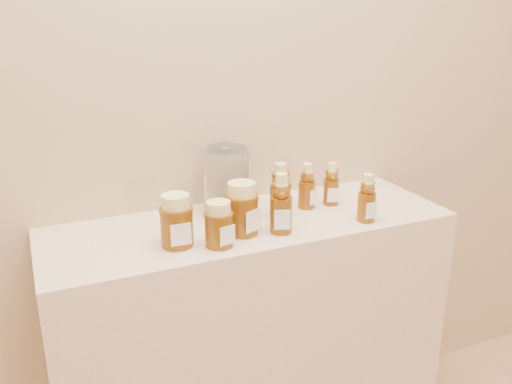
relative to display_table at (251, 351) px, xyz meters
name	(u,v)px	position (x,y,z in m)	size (l,w,h in m)	color
wall_back	(224,58)	(0.00, 0.20, 0.90)	(3.50, 0.02, 2.70)	tan
display_table	(251,351)	(0.00, 0.00, 0.00)	(1.20, 0.40, 0.90)	beige
bear_bottle_back_left	(280,188)	(0.09, -0.01, 0.55)	(0.07, 0.07, 0.19)	#5E2E07
bear_bottle_back_mid	(307,183)	(0.20, 0.03, 0.53)	(0.06, 0.06, 0.16)	#5E2E07
bear_bottle_back_right	(331,181)	(0.29, 0.03, 0.53)	(0.05, 0.05, 0.15)	#5E2E07
bear_bottle_front_left	(281,199)	(0.05, -0.11, 0.55)	(0.07, 0.07, 0.19)	#5E2E07
bear_bottle_front_right	(367,195)	(0.31, -0.13, 0.53)	(0.06, 0.06, 0.16)	#5E2E07
honey_jar_left	(176,220)	(-0.24, -0.08, 0.52)	(0.09, 0.09, 0.14)	#5E2E07
honey_jar_back	(242,208)	(-0.06, -0.07, 0.52)	(0.09, 0.09, 0.15)	#5E2E07
honey_jar_front	(219,224)	(-0.14, -0.12, 0.51)	(0.08, 0.08, 0.12)	#5E2E07
glass_canister	(226,179)	(-0.04, 0.09, 0.56)	(0.14, 0.14, 0.22)	white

